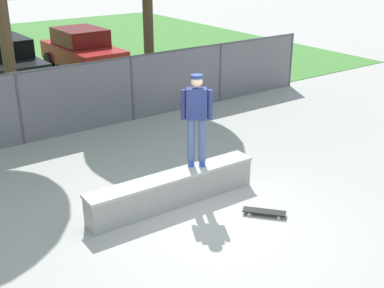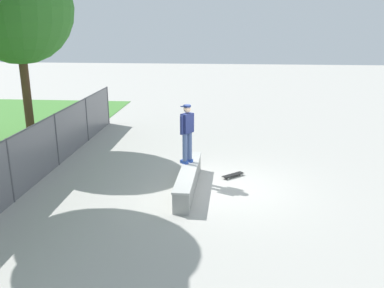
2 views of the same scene
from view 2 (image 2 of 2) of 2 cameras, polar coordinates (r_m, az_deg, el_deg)
The scene contains 6 objects.
ground_plane at distance 12.60m, azimuth 4.54°, elevation -6.08°, with size 80.00×80.00×0.00m, color #ADAAA3.
concrete_ledge at distance 12.33m, azimuth -0.52°, elevation -4.95°, with size 3.57×0.55×0.63m.
skateboarder at distance 12.51m, azimuth -0.68°, elevation 1.83°, with size 0.50×0.43×1.84m.
skateboard at distance 13.43m, azimuth 5.73°, elevation -4.31°, with size 0.68×0.73×0.09m.
chainlink_fence at distance 13.60m, azimuth -20.97°, elevation -0.94°, with size 15.84×0.07×1.85m.
tree_far at distance 16.67m, azimuth -23.26°, elevation 17.01°, with size 4.02×4.02×7.38m.
Camera 2 is at (-11.65, -0.02, 4.82)m, focal length 38.22 mm.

